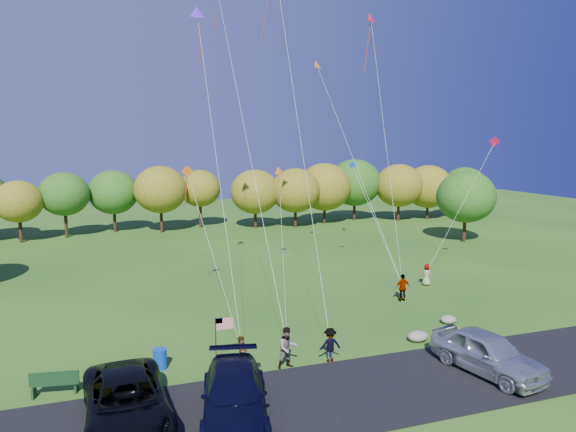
# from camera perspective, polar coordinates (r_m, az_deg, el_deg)

# --- Properties ---
(ground) EXTENTS (140.00, 140.00, 0.00)m
(ground) POSITION_cam_1_polar(r_m,az_deg,el_deg) (26.52, 6.04, -14.81)
(ground) COLOR #255217
(ground) RESTS_ON ground
(asphalt_lane) EXTENTS (44.00, 6.00, 0.06)m
(asphalt_lane) POSITION_cam_1_polar(r_m,az_deg,el_deg) (23.27, 10.35, -18.26)
(asphalt_lane) COLOR black
(asphalt_lane) RESTS_ON ground
(treeline) EXTENTS (74.95, 27.80, 8.40)m
(treeline) POSITION_cam_1_polar(r_m,az_deg,el_deg) (59.39, -8.38, 2.66)
(treeline) COLOR #362213
(treeline) RESTS_ON ground
(minivan_dark) EXTENTS (3.32, 6.53, 1.77)m
(minivan_dark) POSITION_cam_1_polar(r_m,az_deg,el_deg) (20.80, -17.50, -19.08)
(minivan_dark) COLOR black
(minivan_dark) RESTS_ON asphalt_lane
(minivan_navy) EXTENTS (3.58, 6.30, 1.72)m
(minivan_navy) POSITION_cam_1_polar(r_m,az_deg,el_deg) (20.55, -5.99, -19.16)
(minivan_navy) COLOR black
(minivan_navy) RESTS_ON asphalt_lane
(minivan_silver) EXTENTS (3.28, 5.76, 1.85)m
(minivan_silver) POSITION_cam_1_polar(r_m,az_deg,el_deg) (25.47, 21.28, -13.95)
(minivan_silver) COLOR #AFB5BA
(minivan_silver) RESTS_ON asphalt_lane
(flyer_a) EXTENTS (0.74, 0.74, 1.73)m
(flyer_a) POSITION_cam_1_polar(r_m,az_deg,el_deg) (24.00, -5.10, -15.10)
(flyer_a) COLOR #4C4C59
(flyer_a) RESTS_ON ground
(flyer_b) EXTENTS (1.00, 0.81, 1.93)m
(flyer_b) POSITION_cam_1_polar(r_m,az_deg,el_deg) (24.39, -0.05, -14.42)
(flyer_b) COLOR #4C4C59
(flyer_b) RESTS_ON ground
(flyer_c) EXTENTS (1.11, 0.69, 1.65)m
(flyer_c) POSITION_cam_1_polar(r_m,az_deg,el_deg) (25.15, 4.69, -14.08)
(flyer_c) COLOR #4C4C59
(flyer_c) RESTS_ON ground
(flyer_d) EXTENTS (1.06, 0.46, 1.81)m
(flyer_d) POSITION_cam_1_polar(r_m,az_deg,el_deg) (34.75, 12.63, -7.76)
(flyer_d) COLOR #4C4C59
(flyer_d) RESTS_ON ground
(flyer_e) EXTENTS (0.93, 0.90, 1.60)m
(flyer_e) POSITION_cam_1_polar(r_m,az_deg,el_deg) (38.80, 15.15, -6.32)
(flyer_e) COLOR #4C4C59
(flyer_e) RESTS_ON ground
(park_bench) EXTENTS (1.94, 0.62, 1.07)m
(park_bench) POSITION_cam_1_polar(r_m,az_deg,el_deg) (24.11, -24.50, -16.50)
(park_bench) COLOR #133417
(park_bench) RESTS_ON ground
(trash_barrel) EXTENTS (0.62, 0.62, 0.93)m
(trash_barrel) POSITION_cam_1_polar(r_m,az_deg,el_deg) (25.18, -14.03, -15.16)
(trash_barrel) COLOR #0B3BAF
(trash_barrel) RESTS_ON ground
(flag_assembly) EXTENTS (0.87, 0.56, 2.34)m
(flag_assembly) POSITION_cam_1_polar(r_m,az_deg,el_deg) (24.53, -7.47, -12.42)
(flag_assembly) COLOR black
(flag_assembly) RESTS_ON ground
(boulder_near) EXTENTS (1.12, 0.87, 0.56)m
(boulder_near) POSITION_cam_1_polar(r_m,az_deg,el_deg) (28.40, 14.22, -12.82)
(boulder_near) COLOR gray
(boulder_near) RESTS_ON ground
(boulder_far) EXTENTS (0.93, 0.78, 0.48)m
(boulder_far) POSITION_cam_1_polar(r_m,az_deg,el_deg) (31.47, 17.41, -10.91)
(boulder_far) COLOR gray
(boulder_far) RESTS_ON ground
(kites_aloft) EXTENTS (22.91, 7.94, 16.52)m
(kites_aloft) POSITION_cam_1_polar(r_m,az_deg,el_deg) (39.11, -1.20, 20.16)
(kites_aloft) COLOR #F9561B
(kites_aloft) RESTS_ON ground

